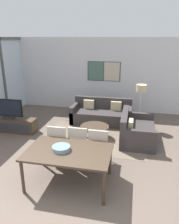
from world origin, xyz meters
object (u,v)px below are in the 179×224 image
at_px(coffee_table, 95,129).
at_px(floor_lamp, 141,92).
at_px(tv_console, 10,124).
at_px(television, 8,109).
at_px(dining_table, 69,154).
at_px(dining_chair_right, 99,145).
at_px(dining_chair_left, 59,141).
at_px(dining_chair_centre, 79,142).
at_px(sofa_side, 135,131).
at_px(fruit_bowl, 61,148).
at_px(sofa_main, 102,114).

bearing_deg(coffee_table, floor_lamp, 41.73).
height_order(tv_console, television, television).
xyz_separation_m(television, dining_table, (2.59, -2.10, -0.06)).
bearing_deg(dining_chair_right, dining_chair_left, -179.66).
bearing_deg(tv_console, dining_chair_centre, -27.31).
height_order(sofa_side, fruit_bowl, fruit_bowl).
relative_size(tv_console, floor_lamp, 1.21).
distance_m(coffee_table, dining_table, 2.20).
distance_m(television, dining_chair_centre, 2.92).
bearing_deg(dining_chair_centre, coffee_table, 85.87).
xyz_separation_m(television, floor_lamp, (3.95, 1.19, 0.45)).
bearing_deg(coffee_table, tv_console, -178.65).
height_order(dining_table, dining_chair_left, dining_chair_left).
distance_m(dining_chair_centre, dining_chair_right, 0.47).
relative_size(sofa_side, dining_chair_right, 1.61).
bearing_deg(television, sofa_side, 2.20).
bearing_deg(fruit_bowl, sofa_side, 58.43).
xyz_separation_m(coffee_table, floor_lamp, (1.27, 1.13, 0.90)).
bearing_deg(sofa_side, dining_chair_centre, 140.01).
xyz_separation_m(coffee_table, fruit_bowl, (-0.25, -2.18, 0.51)).
xyz_separation_m(sofa_main, dining_chair_centre, (-0.10, -2.70, 0.25)).
bearing_deg(dining_chair_right, dining_chair_centre, 175.20).
bearing_deg(dining_table, fruit_bowl, -174.01).
distance_m(coffee_table, floor_lamp, 1.92).
relative_size(tv_console, sofa_main, 0.84).
distance_m(dining_table, dining_chair_right, 0.87).
bearing_deg(dining_chair_centre, floor_lamp, 61.61).
height_order(sofa_side, dining_table, sofa_side).
bearing_deg(sofa_side, dining_table, 151.01).
relative_size(sofa_main, coffee_table, 2.42).
relative_size(television, dining_chair_centre, 1.03).
bearing_deg(fruit_bowl, television, 139.11).
height_order(television, dining_chair_centre, television).
distance_m(sofa_main, dining_chair_right, 2.78).
bearing_deg(sofa_main, sofa_side, -46.82).
bearing_deg(coffee_table, dining_chair_centre, -94.13).
bearing_deg(fruit_bowl, dining_table, 5.99).
height_order(sofa_main, dining_chair_left, dining_chair_left).
xyz_separation_m(television, sofa_main, (2.69, 1.37, -0.45)).
relative_size(sofa_main, dining_chair_right, 2.15).
xyz_separation_m(television, dining_chair_left, (2.12, -1.38, -0.20)).
height_order(television, floor_lamp, floor_lamp).
height_order(television, dining_table, television).
bearing_deg(fruit_bowl, dining_chair_right, 50.35).
xyz_separation_m(dining_table, dining_chair_right, (0.47, 0.72, -0.14)).
bearing_deg(dining_chair_centre, dining_chair_right, -4.80).
distance_m(tv_console, floor_lamp, 4.24).
bearing_deg(sofa_side, television, 92.20).
bearing_deg(dining_chair_centre, television, 152.67).
relative_size(coffee_table, dining_chair_centre, 0.89).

